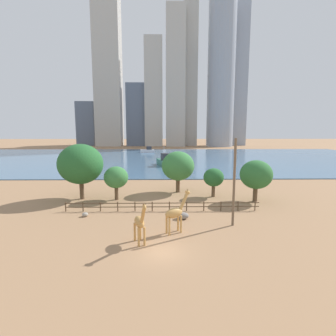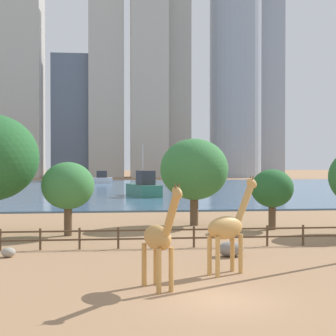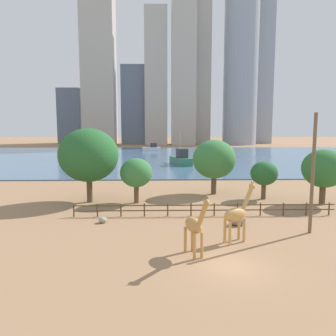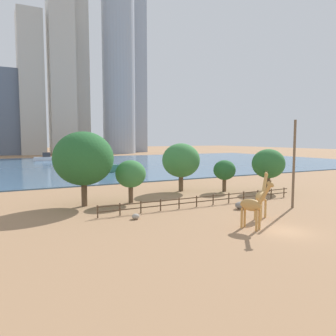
{
  "view_description": "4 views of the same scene",
  "coord_description": "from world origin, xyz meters",
  "views": [
    {
      "loc": [
        0.18,
        -22.09,
        10.92
      ],
      "look_at": [
        1.02,
        30.77,
        3.09
      ],
      "focal_mm": 28.0,
      "sensor_mm": 36.0,
      "label": 1
    },
    {
      "loc": [
        -3.99,
        -19.23,
        5.32
      ],
      "look_at": [
        1.67,
        34.3,
        4.59
      ],
      "focal_mm": 55.0,
      "sensor_mm": 36.0,
      "label": 2
    },
    {
      "loc": [
        -4.49,
        -19.7,
        8.79
      ],
      "look_at": [
        -3.44,
        22.11,
        3.58
      ],
      "focal_mm": 35.0,
      "sensor_mm": 36.0,
      "label": 3
    },
    {
      "loc": [
        -21.49,
        -19.56,
        7.89
      ],
      "look_at": [
        3.74,
        29.09,
        2.93
      ],
      "focal_mm": 35.0,
      "sensor_mm": 36.0,
      "label": 4
    }
  ],
  "objects": [
    {
      "name": "boulder_near_fence",
      "position": [
        2.48,
        8.81,
        0.41
      ],
      "size": [
        1.49,
        1.1,
        0.83
      ],
      "primitive_type": "ellipsoid",
      "color": "gray",
      "rests_on": "ground"
    },
    {
      "name": "boat_ferry",
      "position": [
        -7.4,
        100.77,
        1.17
      ],
      "size": [
        6.64,
        2.81,
        2.85
      ],
      "rotation": [
        0.0,
        0.0,
        3.22
      ],
      "color": "silver",
      "rests_on": "harbor_water"
    },
    {
      "name": "tree_center_broad",
      "position": [
        14.11,
        16.64,
        4.13
      ],
      "size": [
        4.83,
        4.83,
        6.33
      ],
      "color": "brown",
      "rests_on": "ground"
    },
    {
      "name": "tree_left_small",
      "position": [
        2.62,
        22.72,
        4.62
      ],
      "size": [
        5.63,
        5.63,
        7.18
      ],
      "color": "brown",
      "rests_on": "ground"
    },
    {
      "name": "skyline_block_right",
      "position": [
        -15.57,
        153.74,
        20.17
      ],
      "size": [
        17.36,
        8.12,
        40.34
      ],
      "primitive_type": "cube",
      "color": "slate",
      "rests_on": "ground"
    },
    {
      "name": "giraffe_companion",
      "position": [
        -2.13,
        1.83,
        2.14
      ],
      "size": [
        1.67,
        3.1,
        4.5
      ],
      "rotation": [
        0.0,
        0.0,
        5.09
      ],
      "color": "#C18C47",
      "rests_on": "ground"
    },
    {
      "name": "skyline_tower_needle",
      "position": [
        7.6,
        150.15,
        42.92
      ],
      "size": [
        12.03,
        11.39,
        85.83
      ],
      "primitive_type": "cube",
      "color": "#B7B2A8",
      "rests_on": "ground"
    },
    {
      "name": "skyline_block_central",
      "position": [
        17.68,
        157.17,
        53.11
      ],
      "size": [
        8.83,
        9.61,
        106.21
      ],
      "primitive_type": "cube",
      "color": "#B7B2A8",
      "rests_on": "ground"
    },
    {
      "name": "tree_left_large",
      "position": [
        -7.24,
        17.88,
        3.53
      ],
      "size": [
        3.74,
        3.74,
        5.25
      ],
      "color": "brown",
      "rests_on": "ground"
    },
    {
      "name": "tree_right_small",
      "position": [
        8.24,
        19.52,
        3.17
      ],
      "size": [
        3.29,
        3.29,
        4.69
      ],
      "color": "brown",
      "rests_on": "ground"
    },
    {
      "name": "skyline_tower_glass",
      "position": [
        36.16,
        147.94,
        50.59
      ],
      "size": [
        16.95,
        16.95,
        101.19
      ],
      "primitive_type": "cylinder",
      "color": "#939EAD",
      "rests_on": "ground"
    },
    {
      "name": "skyline_tower_far",
      "position": [
        50.36,
        161.01,
        46.99
      ],
      "size": [
        10.51,
        11.87,
        93.98
      ],
      "primitive_type": "cube",
      "color": "#939EAD",
      "rests_on": "ground"
    },
    {
      "name": "enclosure_fence",
      "position": [
        -0.1,
        12.0,
        0.76
      ],
      "size": [
        26.12,
        0.14,
        1.3
      ],
      "color": "#4C3826",
      "rests_on": "ground"
    },
    {
      "name": "skyline_tower_short",
      "position": [
        -52.33,
        161.26,
        14.58
      ],
      "size": [
        11.89,
        14.47,
        29.17
      ],
      "primitive_type": "cube",
      "color": "slate",
      "rests_on": "ground"
    },
    {
      "name": "skyline_block_wide",
      "position": [
        -6.33,
        153.65,
        33.95
      ],
      "size": [
        11.33,
        14.27,
        67.9
      ],
      "primitive_type": "cube",
      "color": "#B7B2A8",
      "rests_on": "ground"
    },
    {
      "name": "boulder_by_pole",
      "position": [
        -9.8,
        9.88,
        0.27
      ],
      "size": [
        0.77,
        0.72,
        0.54
      ],
      "primitive_type": "ellipsoid",
      "color": "gray",
      "rests_on": "ground"
    },
    {
      "name": "harbor_water",
      "position": [
        0.0,
        77.0,
        0.1
      ],
      "size": [
        180.0,
        86.0,
        0.2
      ],
      "primitive_type": "cube",
      "color": "#476B8C",
      "rests_on": "ground"
    },
    {
      "name": "utility_pole",
      "position": [
        8.06,
        6.55,
        4.99
      ],
      "size": [
        0.28,
        0.28,
        9.97
      ],
      "primitive_type": "cylinder",
      "color": "brown",
      "rests_on": "ground"
    },
    {
      "name": "ground_plane",
      "position": [
        0.0,
        80.0,
        0.0
      ],
      "size": [
        400.0,
        400.0,
        0.0
      ],
      "primitive_type": "plane",
      "color": "#9E7551"
    },
    {
      "name": "boat_sailboat",
      "position": [
        0.37,
        55.43,
        1.48
      ],
      "size": [
        4.96,
        9.0,
        7.67
      ],
      "rotation": [
        0.0,
        0.0,
        1.81
      ],
      "color": "#337259",
      "rests_on": "harbor_water"
    },
    {
      "name": "skyline_block_left",
      "position": [
        -35.6,
        153.8,
        54.04
      ],
      "size": [
        16.4,
        14.66,
        108.09
      ],
      "primitive_type": "cube",
      "color": "#B7B2A8",
      "rests_on": "ground"
    },
    {
      "name": "tree_right_tall",
      "position": [
        -12.79,
        18.46,
        5.56
      ],
      "size": [
        6.94,
        6.94,
        8.7
      ],
      "color": "brown",
      "rests_on": "ground"
    },
    {
      "name": "giraffe_tall",
      "position": [
        1.38,
        4.53,
        2.2
      ],
      "size": [
        3.02,
        2.06,
        4.64
      ],
      "rotation": [
        0.0,
        0.0,
        0.52
      ],
      "color": "tan",
      "rests_on": "ground"
    }
  ]
}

